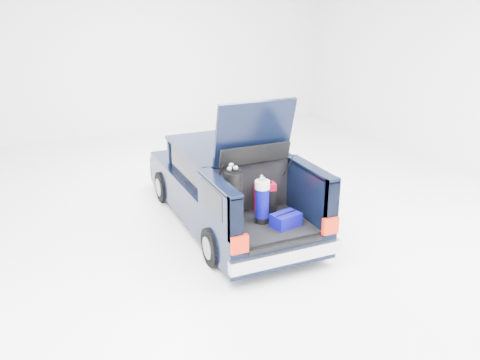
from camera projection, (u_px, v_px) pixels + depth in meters
name	position (u px, v px, depth m)	size (l,w,h in m)	color
ground	(229.00, 222.00, 9.36)	(14.00, 14.00, 0.00)	white
car	(227.00, 186.00, 9.21)	(1.87, 4.65, 2.47)	black
red_suitcase	(265.00, 198.00, 8.20)	(0.35, 0.26, 0.53)	maroon
black_golf_bag	(233.00, 199.00, 7.63)	(0.35, 0.36, 1.00)	black
blue_golf_bag	(262.00, 201.00, 7.82)	(0.27, 0.27, 0.78)	black
blue_duffel	(286.00, 220.00, 7.77)	(0.49, 0.38, 0.23)	#08046F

